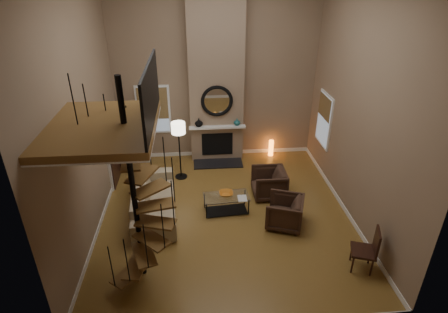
{
  "coord_description": "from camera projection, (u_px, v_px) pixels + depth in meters",
  "views": [
    {
      "loc": [
        -0.66,
        -7.38,
        5.5
      ],
      "look_at": [
        0.0,
        0.4,
        1.4
      ],
      "focal_mm": 29.45,
      "sensor_mm": 36.0,
      "label": 1
    }
  ],
  "objects": [
    {
      "name": "spiral_stair",
      "position": [
        135.0,
        198.0,
        6.57
      ],
      "size": [
        1.47,
        1.47,
        4.06
      ],
      "color": "black",
      "rests_on": "ground"
    },
    {
      "name": "bowl",
      "position": [
        226.0,
        194.0,
        9.02
      ],
      "size": [
        0.34,
        0.34,
        0.08
      ],
      "primitive_type": "imported",
      "color": "orange",
      "rests_on": "coffee_table"
    },
    {
      "name": "back_wall",
      "position": [
        216.0,
        70.0,
        10.7
      ],
      "size": [
        6.0,
        0.02,
        5.5
      ],
      "primitive_type": "cube",
      "color": "#8D755B",
      "rests_on": "ground"
    },
    {
      "name": "right_wall",
      "position": [
        362.0,
        105.0,
        8.06
      ],
      "size": [
        0.02,
        6.5,
        5.5
      ],
      "primitive_type": "cube",
      "color": "#8D755B",
      "rests_on": "ground"
    },
    {
      "name": "left_wall",
      "position": [
        82.0,
        114.0,
        7.61
      ],
      "size": [
        0.02,
        6.5,
        5.5
      ],
      "primitive_type": "cube",
      "color": "#8D755B",
      "rests_on": "ground"
    },
    {
      "name": "baseboard_right",
      "position": [
        343.0,
        206.0,
        9.31
      ],
      "size": [
        0.02,
        6.5,
        0.12
      ],
      "primitive_type": "cube",
      "color": "white",
      "rests_on": "ground"
    },
    {
      "name": "sofa",
      "position": [
        153.0,
        198.0,
        9.02
      ],
      "size": [
        1.18,
        2.62,
        0.75
      ],
      "primitive_type": "imported",
      "rotation": [
        0.0,
        0.0,
        1.64
      ],
      "color": "tan",
      "rests_on": "ground"
    },
    {
      "name": "entry_door",
      "position": [
        112.0,
        148.0,
        9.99
      ],
      "size": [
        0.1,
        1.05,
        2.16
      ],
      "color": "white",
      "rests_on": "ground"
    },
    {
      "name": "accent_lamp",
      "position": [
        271.0,
        148.0,
        11.8
      ],
      "size": [
        0.15,
        0.15,
        0.54
      ],
      "primitive_type": "cylinder",
      "color": "orange",
      "rests_on": "ground"
    },
    {
      "name": "armchair_far",
      "position": [
        288.0,
        213.0,
        8.57
      ],
      "size": [
        1.05,
        1.04,
        0.75
      ],
      "primitive_type": "imported",
      "rotation": [
        0.0,
        0.0,
        -1.91
      ],
      "color": "#3B261B",
      "rests_on": "ground"
    },
    {
      "name": "window_back",
      "position": [
        153.0,
        109.0,
        11.06
      ],
      "size": [
        1.02,
        0.06,
        1.52
      ],
      "color": "white",
      "rests_on": "back_wall"
    },
    {
      "name": "firebox",
      "position": [
        217.0,
        144.0,
        11.38
      ],
      "size": [
        0.95,
        0.02,
        0.72
      ],
      "primitive_type": "cube",
      "color": "black",
      "rests_on": "chimney_breast"
    },
    {
      "name": "front_wall",
      "position": [
        247.0,
        193.0,
        4.97
      ],
      "size": [
        6.0,
        0.02,
        5.5
      ],
      "primitive_type": "cube",
      "color": "#8D755B",
      "rests_on": "ground"
    },
    {
      "name": "book",
      "position": [
        241.0,
        199.0,
        8.89
      ],
      "size": [
        0.23,
        0.3,
        0.03
      ],
      "primitive_type": "imported",
      "rotation": [
        0.0,
        0.0,
        -0.02
      ],
      "color": "gray",
      "rests_on": "coffee_table"
    },
    {
      "name": "baseboard_back",
      "position": [
        217.0,
        153.0,
        11.94
      ],
      "size": [
        6.0,
        0.02,
        0.12
      ],
      "primitive_type": "cube",
      "color": "white",
      "rests_on": "ground"
    },
    {
      "name": "coffee_table",
      "position": [
        226.0,
        202.0,
        9.07
      ],
      "size": [
        1.15,
        0.64,
        0.43
      ],
      "color": "silver",
      "rests_on": "ground"
    },
    {
      "name": "ground",
      "position": [
        225.0,
        214.0,
        9.11
      ],
      "size": [
        6.0,
        6.5,
        0.01
      ],
      "primitive_type": "cube",
      "color": "olive",
      "rests_on": "ground"
    },
    {
      "name": "window_right",
      "position": [
        324.0,
        119.0,
        10.34
      ],
      "size": [
        0.06,
        1.02,
        1.52
      ],
      "color": "white",
      "rests_on": "right_wall"
    },
    {
      "name": "baseboard_left",
      "position": [
        102.0,
        218.0,
        8.86
      ],
      "size": [
        0.02,
        6.5,
        0.12
      ],
      "primitive_type": "cube",
      "color": "white",
      "rests_on": "ground"
    },
    {
      "name": "hearth",
      "position": [
        218.0,
        163.0,
        11.37
      ],
      "size": [
        1.5,
        0.6,
        0.04
      ],
      "primitive_type": "cube",
      "color": "black",
      "rests_on": "ground"
    },
    {
      "name": "mirror_frame",
      "position": [
        217.0,
        101.0,
        10.71
      ],
      "size": [
        0.94,
        0.1,
        0.94
      ],
      "primitive_type": "torus",
      "rotation": [
        1.57,
        0.0,
        0.0
      ],
      "color": "black",
      "rests_on": "chimney_breast"
    },
    {
      "name": "floor_lamp",
      "position": [
        178.0,
        133.0,
        10.04
      ],
      "size": [
        0.39,
        0.39,
        1.7
      ],
      "color": "black",
      "rests_on": "ground"
    },
    {
      "name": "armchair_near",
      "position": [
        272.0,
        183.0,
        9.72
      ],
      "size": [
        0.87,
        0.85,
        0.79
      ],
      "primitive_type": "imported",
      "rotation": [
        0.0,
        0.0,
        -1.58
      ],
      "color": "#3B261B",
      "rests_on": "ground"
    },
    {
      "name": "mantel",
      "position": [
        217.0,
        127.0,
        11.03
      ],
      "size": [
        1.7,
        0.18,
        0.06
      ],
      "primitive_type": "cube",
      "color": "white",
      "rests_on": "chimney_breast"
    },
    {
      "name": "loft",
      "position": [
        108.0,
        124.0,
        5.87
      ],
      "size": [
        1.7,
        2.2,
        1.09
      ],
      "color": "brown",
      "rests_on": "left_wall"
    },
    {
      "name": "vase_right",
      "position": [
        237.0,
        122.0,
        11.05
      ],
      "size": [
        0.2,
        0.2,
        0.21
      ],
      "primitive_type": "imported",
      "color": "#1B5B5F",
      "rests_on": "mantel"
    },
    {
      "name": "chimney_breast",
      "position": [
        216.0,
        72.0,
        10.53
      ],
      "size": [
        1.6,
        0.38,
        5.5
      ],
      "primitive_type": "cube",
      "color": "#8B725A",
      "rests_on": "ground"
    },
    {
      "name": "hutch",
      "position": [
        124.0,
        136.0,
        10.93
      ],
      "size": [
        0.38,
        0.81,
        1.81
      ],
      "primitive_type": "cube",
      "color": "black",
      "rests_on": "ground"
    },
    {
      "name": "mirror_disc",
      "position": [
        217.0,
        101.0,
        10.72
      ],
      "size": [
        0.8,
        0.01,
        0.8
      ],
      "primitive_type": "cylinder",
      "rotation": [
        1.57,
        0.0,
        0.0
      ],
      "color": "white",
      "rests_on": "chimney_breast"
    },
    {
      "name": "vase_left",
      "position": [
        199.0,
        123.0,
        10.95
      ],
      "size": [
        0.24,
        0.24,
        0.25
      ],
      "primitive_type": "imported",
      "color": "black",
      "rests_on": "mantel"
    },
    {
      "name": "side_chair",
      "position": [
        369.0,
        248.0,
        7.24
      ],
      "size": [
        0.59,
        0.59,
        0.99
      ],
      "color": "black",
      "rests_on": "ground"
    }
  ]
}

